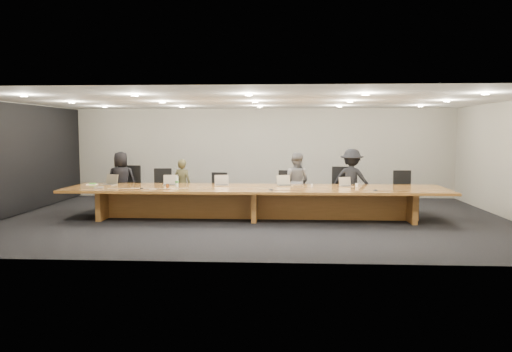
{
  "coord_description": "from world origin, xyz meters",
  "views": [
    {
      "loc": [
        0.68,
        -11.76,
        2.07
      ],
      "look_at": [
        0.0,
        0.3,
        1.0
      ],
      "focal_mm": 35.0,
      "sensor_mm": 36.0,
      "label": 1
    }
  ],
  "objects": [
    {
      "name": "water_bottle",
      "position": [
        -1.91,
        0.1,
        0.87
      ],
      "size": [
        0.09,
        0.09,
        0.23
      ],
      "primitive_type": "cylinder",
      "rotation": [
        0.0,
        0.0,
        -0.22
      ],
      "color": "silver",
      "rests_on": "conference_table"
    },
    {
      "name": "person_d",
      "position": [
        2.44,
        1.28,
        0.82
      ],
      "size": [
        1.19,
        0.92,
        1.63
      ],
      "primitive_type": "imported",
      "rotation": [
        0.0,
        0.0,
        2.8
      ],
      "color": "black",
      "rests_on": "ground"
    },
    {
      "name": "mic_center",
      "position": [
        0.39,
        -0.53,
        0.77
      ],
      "size": [
        0.17,
        0.17,
        0.03
      ],
      "primitive_type": "cone",
      "rotation": [
        0.0,
        0.0,
        0.4
      ],
      "color": "black",
      "rests_on": "conference_table"
    },
    {
      "name": "chair_left",
      "position": [
        -2.55,
        1.24,
        0.56
      ],
      "size": [
        0.64,
        0.64,
        1.12
      ],
      "primitive_type": null,
      "rotation": [
        0.0,
        0.0,
        0.13
      ],
      "color": "black",
      "rests_on": "ground"
    },
    {
      "name": "chair_right",
      "position": [
        2.15,
        1.27,
        0.59
      ],
      "size": [
        0.71,
        0.71,
        1.18
      ],
      "primitive_type": null,
      "rotation": [
        0.0,
        0.0,
        -0.19
      ],
      "color": "black",
      "rests_on": "ground"
    },
    {
      "name": "laptop_a",
      "position": [
        -3.67,
        0.35,
        0.89
      ],
      "size": [
        0.41,
        0.35,
        0.27
      ],
      "primitive_type": null,
      "rotation": [
        0.0,
        0.0,
        -0.34
      ],
      "color": "#C1B293",
      "rests_on": "conference_table"
    },
    {
      "name": "laptop_d",
      "position": [
        0.7,
        0.39,
        0.89
      ],
      "size": [
        0.41,
        0.35,
        0.27
      ],
      "primitive_type": null,
      "rotation": [
        0.0,
        0.0,
        0.3
      ],
      "color": "#B9A98D",
      "rests_on": "conference_table"
    },
    {
      "name": "paper_cup_near",
      "position": [
        1.35,
        0.13,
        0.79
      ],
      "size": [
        0.08,
        0.08,
        0.08
      ],
      "primitive_type": "cone",
      "rotation": [
        0.0,
        0.0,
        0.3
      ],
      "color": "silver",
      "rests_on": "conference_table"
    },
    {
      "name": "chair_mid_right",
      "position": [
        0.69,
        1.28,
        0.54
      ],
      "size": [
        0.69,
        0.69,
        1.08
      ],
      "primitive_type": null,
      "rotation": [
        0.0,
        0.0,
        -0.3
      ],
      "color": "black",
      "rests_on": "ground"
    },
    {
      "name": "lime_gadget",
      "position": [
        -4.1,
        0.39,
        0.78
      ],
      "size": [
        0.16,
        0.1,
        0.02
      ],
      "primitive_type": "cube",
      "rotation": [
        0.0,
        0.0,
        -0.1
      ],
      "color": "#4BC735",
      "rests_on": "notepad"
    },
    {
      "name": "person_c",
      "position": [
        0.99,
        1.23,
        0.77
      ],
      "size": [
        0.9,
        0.79,
        1.53
      ],
      "primitive_type": "imported",
      "rotation": [
        0.0,
        0.0,
        2.81
      ],
      "color": "slate",
      "rests_on": "ground"
    },
    {
      "name": "laptop_b",
      "position": [
        -2.14,
        0.36,
        0.88
      ],
      "size": [
        0.37,
        0.29,
        0.27
      ],
      "primitive_type": null,
      "rotation": [
        0.0,
        0.0,
        0.14
      ],
      "color": "tan",
      "rests_on": "conference_table"
    },
    {
      "name": "chair_far_left",
      "position": [
        -3.5,
        1.34,
        0.59
      ],
      "size": [
        0.67,
        0.67,
        1.19
      ],
      "primitive_type": null,
      "rotation": [
        0.0,
        0.0,
        -0.12
      ],
      "color": "black",
      "rests_on": "ground"
    },
    {
      "name": "laptop_e",
      "position": [
        2.19,
        0.32,
        0.87
      ],
      "size": [
        0.35,
        0.3,
        0.24
      ],
      "primitive_type": null,
      "rotation": [
        0.0,
        0.0,
        0.29
      ],
      "color": "tan",
      "rests_on": "conference_table"
    },
    {
      "name": "laptop_c",
      "position": [
        -0.84,
        0.35,
        0.89
      ],
      "size": [
        0.39,
        0.31,
        0.27
      ],
      "primitive_type": null,
      "rotation": [
        0.0,
        0.0,
        0.19
      ],
      "color": "tan",
      "rests_on": "conference_table"
    },
    {
      "name": "person_a",
      "position": [
        -3.65,
        1.22,
        0.78
      ],
      "size": [
        0.83,
        0.62,
        1.56
      ],
      "primitive_type": "imported",
      "rotation": [
        0.0,
        0.0,
        3.31
      ],
      "color": "black",
      "rests_on": "ground"
    },
    {
      "name": "back_wall",
      "position": [
        0.0,
        4.0,
        1.4
      ],
      "size": [
        12.0,
        0.02,
        2.8
      ],
      "primitive_type": "cube",
      "color": "beige",
      "rests_on": "ground"
    },
    {
      "name": "paper_cup_far",
      "position": [
        2.43,
        0.24,
        0.8
      ],
      "size": [
        0.08,
        0.08,
        0.09
      ],
      "primitive_type": "cone",
      "rotation": [
        0.0,
        0.0,
        -0.06
      ],
      "color": "white",
      "rests_on": "conference_table"
    },
    {
      "name": "av_box",
      "position": [
        -3.65,
        -0.39,
        0.77
      ],
      "size": [
        0.25,
        0.21,
        0.03
      ],
      "primitive_type": "cube",
      "rotation": [
        0.0,
        0.0,
        0.27
      ],
      "color": "#B8B9BE",
      "rests_on": "conference_table"
    },
    {
      "name": "left_wall_panel",
      "position": [
        -5.94,
        0.0,
        1.37
      ],
      "size": [
        0.08,
        7.84,
        2.74
      ],
      "primitive_type": "cube",
      "color": "black",
      "rests_on": "ground"
    },
    {
      "name": "notepad",
      "position": [
        -4.12,
        0.4,
        0.76
      ],
      "size": [
        0.27,
        0.22,
        0.02
      ],
      "primitive_type": "cube",
      "rotation": [
        0.0,
        0.0,
        0.08
      ],
      "color": "white",
      "rests_on": "conference_table"
    },
    {
      "name": "conference_table",
      "position": [
        0.0,
        0.0,
        0.52
      ],
      "size": [
        9.0,
        1.8,
        0.75
      ],
      "color": "brown",
      "rests_on": "ground"
    },
    {
      "name": "person_b",
      "position": [
        -2.0,
        1.2,
        0.68
      ],
      "size": [
        0.57,
        0.45,
        1.36
      ],
      "primitive_type": "imported",
      "rotation": [
        0.0,
        0.0,
        2.86
      ],
      "color": "#3C3921",
      "rests_on": "ground"
    },
    {
      "name": "mic_left",
      "position": [
        -2.63,
        -0.4,
        0.76
      ],
      "size": [
        0.13,
        0.13,
        0.03
      ],
      "primitive_type": "cone",
      "rotation": [
        0.0,
        0.0,
        0.27
      ],
      "color": "black",
      "rests_on": "conference_table"
    },
    {
      "name": "amber_mug",
      "position": [
        -2.09,
        -0.09,
        0.79
      ],
      "size": [
        0.07,
        0.07,
        0.09
      ],
      "primitive_type": "cylinder",
      "rotation": [
        0.0,
        0.0,
        0.02
      ],
      "color": "brown",
      "rests_on": "conference_table"
    },
    {
      "name": "chair_far_right",
      "position": [
        3.78,
        1.24,
        0.54
      ],
      "size": [
        0.56,
        0.56,
        1.09
      ],
      "primitive_type": null,
      "rotation": [
        0.0,
        0.0,
        0.02
      ],
      "color": "black",
      "rests_on": "ground"
    },
    {
      "name": "chair_mid_left",
      "position": [
        -1.07,
        1.23,
        0.51
      ],
      "size": [
        0.59,
        0.59,
        1.01
      ],
      "primitive_type": null,
      "rotation": [
        0.0,
        0.0,
        -0.16
      ],
      "color": "black",
      "rests_on": "ground"
    },
    {
      "name": "ground",
      "position": [
        0.0,
        0.0,
        0.0
      ],
      "size": [
        12.0,
        12.0,
        0.0
      ],
      "primitive_type": "plane",
      "color": "black",
      "rests_on": "ground"
    },
    {
      "name": "mic_right",
      "position": [
        2.74,
        -0.52,
        0.77
      ],
      "size": [
        0.13,
        0.13,
        0.03
      ],
      "primitive_type": "cone",
      "rotation": [
        0.0,
        0.0,
        0.01
      ],
      "color": "black",
      "rests_on": "conference_table"
    }
  ]
}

